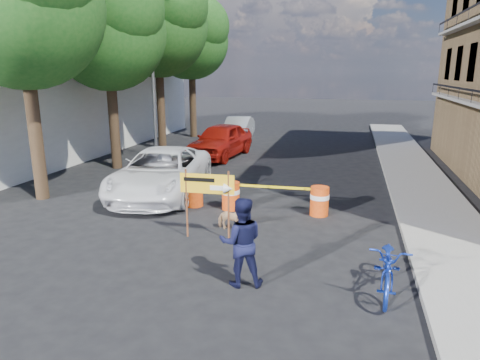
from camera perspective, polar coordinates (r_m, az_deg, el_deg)
The scene contains 19 objects.
ground at distance 11.57m, azimuth -4.11°, elevation -7.64°, with size 120.00×120.00×0.00m, color black.
sidewalk_east at distance 16.92m, azimuth 23.27°, elevation -1.39°, with size 2.40×40.00×0.15m, color gray.
white_building at distance 26.06m, azimuth -25.15°, elevation 10.10°, with size 8.00×22.00×6.00m, color silver.
tree_near at distance 16.00m, azimuth -27.09°, elevation 20.19°, with size 5.46×5.20×9.15m.
tree_mid_a at distance 20.03m, azimuth -17.12°, elevation 18.56°, with size 5.25×5.00×8.68m.
tree_mid_b at distance 24.51m, azimuth -10.83°, elevation 19.70°, with size 5.67×5.40×9.62m.
tree_far at distance 29.07m, azimuth -6.42°, elevation 17.99°, with size 5.04×4.80×8.84m.
streetlamp at distance 21.79m, azimuth -11.44°, elevation 14.21°, with size 1.25×0.18×8.00m.
barrel_far_left at distance 14.97m, azimuth -13.72°, elevation -0.99°, with size 0.58×0.58×0.90m.
barrel_mid_left at distance 14.08m, azimuth -6.11°, elevation -1.61°, with size 0.58×0.58×0.90m.
barrel_mid_right at distance 13.67m, azimuth -1.25°, elevation -2.03°, with size 0.58×0.58×0.90m.
barrel_far_right at distance 13.33m, azimuth 10.54°, elevation -2.71°, with size 0.58×0.58×0.90m.
detour_sign at distance 11.03m, azimuth -3.48°, elevation -1.25°, with size 1.45×0.28×1.86m.
pedestrian at distance 8.80m, azimuth 0.17°, elevation -8.26°, with size 0.91×0.71×1.88m, color black.
bicycle at distance 8.93m, azimuth 19.47°, elevation -7.79°, with size 0.75×1.14×2.16m, color #1533B0.
dog at distance 11.94m, azimuth -1.26°, elevation -5.20°, with size 0.35×0.78×0.65m, color tan.
suv_white at distance 15.50m, azimuth -10.48°, elevation 1.01°, with size 2.70×5.86×1.63m, color white.
sedan_red at distance 22.10m, azimuth -2.61°, elevation 5.31°, with size 2.03×5.04×1.72m, color #9D150D.
sedan_silver at distance 28.07m, azimuth -0.21°, elevation 6.95°, with size 1.51×4.34×1.43m, color silver.
Camera 1 is at (3.47, -10.15, 4.32)m, focal length 32.00 mm.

